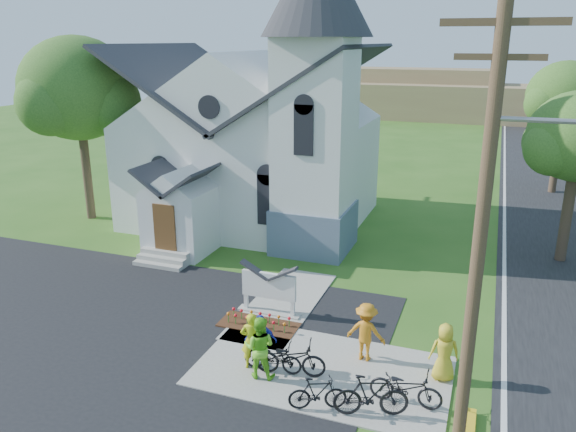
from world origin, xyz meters
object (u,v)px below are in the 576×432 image
at_px(cyclist_0, 252,341).
at_px(bike_3, 371,395).
at_px(bike_2, 290,358).
at_px(cyclist_3, 366,332).
at_px(cyclist_1, 259,347).
at_px(bike_1, 318,393).
at_px(cyclist_2, 261,341).
at_px(church_sign, 269,286).
at_px(bike_0, 273,357).
at_px(cyclist_4, 444,352).
at_px(bike_4, 406,387).
at_px(utility_pole, 485,225).

height_order(cyclist_0, bike_3, cyclist_0).
distance_m(bike_2, cyclist_3, 2.34).
distance_m(cyclist_1, bike_1, 2.13).
distance_m(cyclist_2, bike_2, 0.99).
distance_m(church_sign, bike_1, 5.41).
xyz_separation_m(church_sign, cyclist_2, (1.00, -3.08, -0.19)).
height_order(church_sign, bike_1, church_sign).
relative_size(cyclist_0, cyclist_3, 0.96).
bearing_deg(bike_0, bike_3, -111.16).
xyz_separation_m(bike_0, bike_2, (0.52, -0.00, 0.08)).
relative_size(cyclist_2, cyclist_3, 0.90).
xyz_separation_m(bike_2, cyclist_4, (3.96, 1.25, 0.31)).
bearing_deg(cyclist_4, bike_4, 46.03).
distance_m(cyclist_4, bike_4, 1.70).
distance_m(utility_pole, bike_3, 5.29).
xyz_separation_m(bike_0, bike_3, (2.97, -0.97, 0.12)).
distance_m(church_sign, cyclist_3, 4.07).
relative_size(cyclist_2, cyclist_4, 0.96).
relative_size(cyclist_0, bike_4, 0.91).
relative_size(cyclist_0, cyclist_2, 1.07).
bearing_deg(bike_3, cyclist_0, 56.04).
bearing_deg(bike_4, cyclist_1, 92.92).
distance_m(utility_pole, bike_1, 6.02).
bearing_deg(bike_2, cyclist_4, -83.00).
relative_size(bike_0, cyclist_2, 1.07).
height_order(cyclist_1, cyclist_3, cyclist_1).
height_order(cyclist_2, cyclist_3, cyclist_3).
bearing_deg(church_sign, bike_0, -66.17).
bearing_deg(utility_pole, bike_3, 166.70).
height_order(cyclist_0, cyclist_4, cyclist_0).
bearing_deg(church_sign, cyclist_2, -71.95).
bearing_deg(utility_pole, cyclist_2, 163.72).
distance_m(bike_1, bike_3, 1.32).
distance_m(cyclist_1, bike_4, 3.97).
bearing_deg(bike_2, cyclist_0, 80.50).
height_order(bike_0, cyclist_3, cyclist_3).
relative_size(church_sign, cyclist_0, 1.31).
bearing_deg(bike_2, cyclist_1, 104.34).
bearing_deg(bike_3, bike_1, 80.17).
bearing_deg(bike_0, cyclist_1, 142.83).
relative_size(utility_pole, bike_2, 5.09).
distance_m(church_sign, bike_4, 6.19).
bearing_deg(cyclist_1, cyclist_2, -79.14).
distance_m(utility_pole, cyclist_2, 7.38).
bearing_deg(utility_pole, bike_1, 175.06).
height_order(cyclist_4, bike_4, cyclist_4).
xyz_separation_m(cyclist_1, bike_3, (3.21, -0.61, -0.33)).
bearing_deg(bike_2, utility_pole, -118.27).
xyz_separation_m(bike_0, bike_1, (1.67, -1.18, 0.00)).
relative_size(cyclist_0, bike_2, 0.85).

